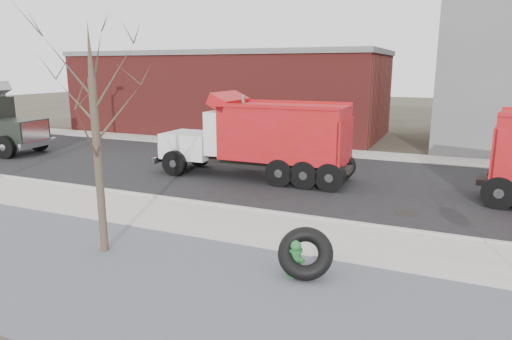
% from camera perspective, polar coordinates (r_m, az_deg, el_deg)
% --- Properties ---
extents(ground, '(120.00, 120.00, 0.00)m').
position_cam_1_polar(ground, '(11.91, 2.06, -8.10)').
color(ground, '#383328').
rests_on(ground, ground).
extents(gravel_verge, '(60.00, 5.00, 0.03)m').
position_cam_1_polar(gravel_verge, '(9.02, -6.51, -15.21)').
color(gravel_verge, slate).
rests_on(gravel_verge, ground).
extents(sidewalk, '(60.00, 2.50, 0.06)m').
position_cam_1_polar(sidewalk, '(12.11, 2.50, -7.58)').
color(sidewalk, '#9E9B93').
rests_on(sidewalk, ground).
extents(curb, '(60.00, 0.15, 0.11)m').
position_cam_1_polar(curb, '(13.26, 4.55, -5.68)').
color(curb, '#9E9B93').
rests_on(curb, ground).
extents(road, '(60.00, 9.40, 0.02)m').
position_cam_1_polar(road, '(17.66, 9.65, -1.30)').
color(road, black).
rests_on(road, ground).
extents(far_sidewalk, '(60.00, 2.00, 0.06)m').
position_cam_1_polar(far_sidewalk, '(23.11, 13.16, 1.90)').
color(far_sidewalk, '#9E9B93').
rests_on(far_sidewalk, ground).
extents(building_brick, '(20.20, 8.20, 5.30)m').
position_cam_1_polar(building_brick, '(30.81, -3.55, 9.75)').
color(building_brick, maroon).
rests_on(building_brick, ground).
extents(bare_tree, '(3.20, 3.20, 5.20)m').
position_cam_1_polar(bare_tree, '(10.68, -19.58, 6.98)').
color(bare_tree, '#382D23').
rests_on(bare_tree, ground).
extents(fire_hydrant, '(0.44, 0.43, 0.78)m').
position_cam_1_polar(fire_hydrant, '(9.60, 4.95, -11.12)').
color(fire_hydrant, '#2B723B').
rests_on(fire_hydrant, ground).
extents(truck_tire, '(1.32, 1.21, 1.07)m').
position_cam_1_polar(truck_tire, '(9.55, 6.18, -10.31)').
color(truck_tire, black).
rests_on(truck_tire, ground).
extents(dump_truck_red_b, '(7.72, 2.35, 3.26)m').
position_cam_1_polar(dump_truck_red_b, '(17.50, 0.66, 4.27)').
color(dump_truck_red_b, black).
rests_on(dump_truck_red_b, ground).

